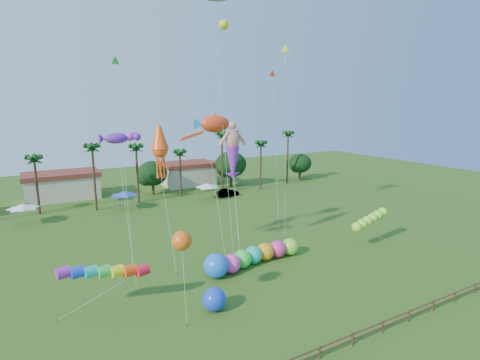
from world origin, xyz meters
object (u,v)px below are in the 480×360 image
car_b (228,193)px  caterpillar_inflatable (250,257)px  spectator_b (280,248)px  blue_ball (214,299)px

car_b → caterpillar_inflatable: 30.66m
car_b → spectator_b: 28.41m
caterpillar_inflatable → spectator_b: bearing=3.2°
blue_ball → spectator_b: bearing=30.7°
spectator_b → car_b: bearing=116.9°
spectator_b → caterpillar_inflatable: 4.53m
car_b → blue_ball: blue_ball is taller
caterpillar_inflatable → blue_ball: (-6.95, -5.95, -0.05)m
blue_ball → caterpillar_inflatable: bearing=40.6°
spectator_b → blue_ball: bearing=-106.8°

